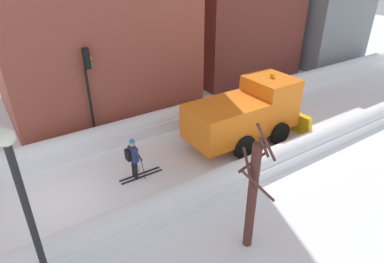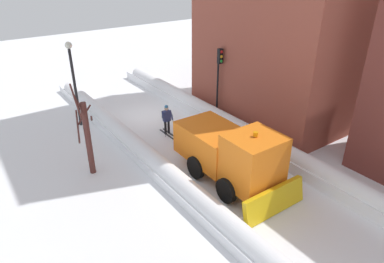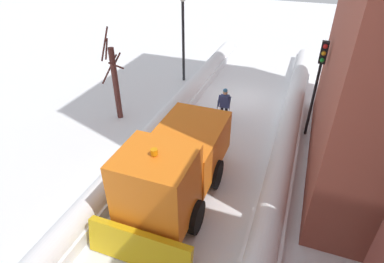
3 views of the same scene
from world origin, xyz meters
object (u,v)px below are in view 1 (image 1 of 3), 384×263
plow_truck (247,113)px  bare_tree_near (253,194)px  street_lamp (26,204)px  skier (133,157)px  traffic_light_pole (89,78)px

plow_truck → bare_tree_near: bare_tree_near is taller
street_lamp → plow_truck: bearing=110.2°
street_lamp → bare_tree_near: street_lamp is taller
skier → bare_tree_near: bearing=15.6°
skier → bare_tree_near: size_ratio=0.40×
traffic_light_pole → bare_tree_near: bare_tree_near is taller
skier → bare_tree_near: (5.12, 1.43, 0.97)m
skier → bare_tree_near: 5.41m
skier → traffic_light_pole: size_ratio=0.41×
skier → street_lamp: size_ratio=0.35×
street_lamp → skier: bearing=132.8°
bare_tree_near → street_lamp: bearing=-103.9°
traffic_light_pole → street_lamp: (7.70, -3.92, 0.13)m
plow_truck → street_lamp: 10.65m
skier → traffic_light_pole: 4.47m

